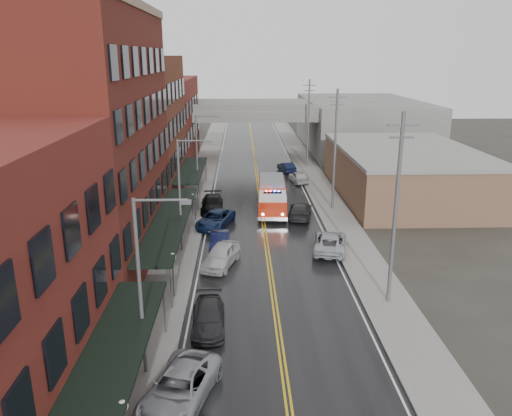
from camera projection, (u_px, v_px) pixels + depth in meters
name	position (u px, v px, depth m)	size (l,w,h in m)	color
road	(264.00, 226.00, 45.77)	(11.00, 160.00, 0.02)	black
sidewalk_left	(184.00, 226.00, 45.54)	(3.00, 160.00, 0.15)	slate
sidewalk_right	(343.00, 225.00, 45.96)	(3.00, 160.00, 0.15)	slate
curb_left	(202.00, 226.00, 45.59)	(0.30, 160.00, 0.15)	gray
curb_right	(325.00, 225.00, 45.91)	(0.30, 160.00, 0.15)	gray
brick_building_b	(85.00, 142.00, 36.06)	(9.00, 20.00, 18.00)	#561816
brick_building_c	(135.00, 129.00, 53.22)	(9.00, 15.00, 15.00)	brown
brick_building_far	(161.00, 122.00, 70.39)	(9.00, 20.00, 12.00)	maroon
tan_building	(404.00, 174.00, 55.06)	(14.00, 22.00, 5.00)	#816045
right_far_block	(361.00, 124.00, 83.35)	(18.00, 30.00, 8.00)	slate
awning_0	(106.00, 371.00, 19.83)	(2.60, 16.00, 3.09)	black
awning_1	(170.00, 220.00, 37.99)	(2.60, 18.00, 3.09)	black
awning_2	(192.00, 170.00, 54.71)	(2.60, 13.00, 3.09)	black
globe_lamp_1	(173.00, 265.00, 31.53)	(0.44, 0.44, 3.12)	#59595B
globe_lamp_2	(193.00, 203.00, 44.91)	(0.44, 0.44, 3.12)	#59595B
street_lamp_0	(145.00, 277.00, 23.04)	(2.64, 0.22, 9.00)	#59595B
street_lamp_1	(183.00, 189.00, 38.33)	(2.64, 0.22, 9.00)	#59595B
street_lamp_2	(199.00, 151.00, 53.62)	(2.64, 0.22, 9.00)	#59595B
utility_pole_0	(396.00, 207.00, 29.80)	(1.80, 0.24, 12.00)	#59595B
utility_pole_1	(335.00, 148.00, 48.91)	(1.80, 0.24, 12.00)	#59595B
utility_pole_2	(308.00, 122.00, 68.02)	(1.80, 0.24, 12.00)	#59595B
overpass	(254.00, 118.00, 74.60)	(40.00, 10.00, 7.50)	slate
fire_truck	(272.00, 195.00, 49.68)	(3.69, 8.56, 3.08)	#9F1B07
parked_car_left_2	(179.00, 388.00, 22.28)	(2.54, 5.50, 1.53)	#97999F
parked_car_left_3	(208.00, 317.00, 28.54)	(1.89, 4.64, 1.35)	#232326
parked_car_left_4	(221.00, 255.00, 36.97)	(1.92, 4.78, 1.63)	silver
parked_car_left_5	(220.00, 241.00, 40.25)	(1.41, 4.06, 1.34)	black
parked_car_left_6	(215.00, 219.00, 45.40)	(2.41, 5.22, 1.45)	#122246
parked_car_left_7	(212.00, 204.00, 49.99)	(2.14, 5.26, 1.53)	black
parked_car_right_0	(330.00, 242.00, 39.77)	(2.48, 5.38, 1.50)	#B3B6BC
parked_car_right_1	(300.00, 210.00, 48.00)	(2.07, 5.09, 1.48)	#28272A
parked_car_right_2	(299.00, 177.00, 61.18)	(1.72, 4.28, 1.46)	#BABABA
parked_car_right_3	(286.00, 167.00, 66.91)	(1.40, 4.02, 1.32)	black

